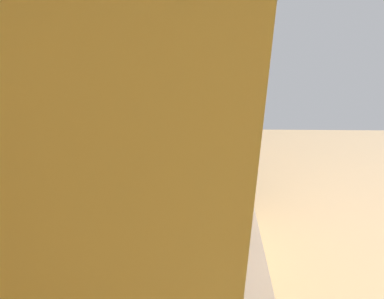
# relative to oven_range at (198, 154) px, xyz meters

# --- Properties ---
(wall_back) EXTENTS (3.79, 0.12, 2.58)m
(wall_back) POSITION_rel_oven_range_xyz_m (-1.36, 0.37, 0.82)
(wall_back) COLOR #EEC07B
(wall_back) RESTS_ON ground_plane
(upper_cabinets) EXTENTS (1.88, 0.35, 0.63)m
(upper_cabinets) POSITION_rel_oven_range_xyz_m (-1.75, 0.13, 1.38)
(upper_cabinets) COLOR #E4D273
(oven_range) EXTENTS (0.64, 0.63, 1.09)m
(oven_range) POSITION_rel_oven_range_xyz_m (0.00, 0.00, 0.00)
(oven_range) COLOR black
(oven_range) RESTS_ON ground_plane
(microwave) EXTENTS (0.51, 0.37, 0.33)m
(microwave) POSITION_rel_oven_range_xyz_m (-0.78, 0.02, 0.60)
(microwave) COLOR white
(microwave) RESTS_ON counter_run
(bowl) EXTENTS (0.15, 0.15, 0.07)m
(bowl) POSITION_rel_oven_range_xyz_m (-1.67, -0.05, 0.48)
(bowl) COLOR gold
(bowl) RESTS_ON counter_run
(kettle) EXTENTS (0.20, 0.15, 0.17)m
(kettle) POSITION_rel_oven_range_xyz_m (-2.02, -0.05, 0.52)
(kettle) COLOR #B7BABF
(kettle) RESTS_ON counter_run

